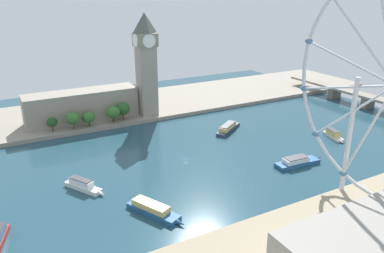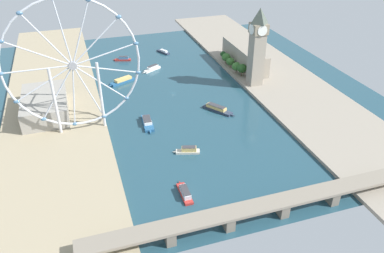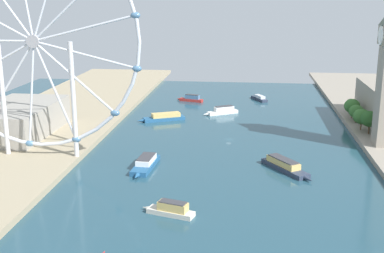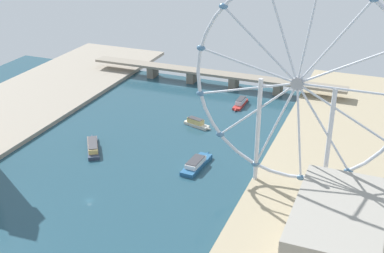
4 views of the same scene
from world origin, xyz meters
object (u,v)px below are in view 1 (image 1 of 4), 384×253
Objects in this scene: tour_boat_5 at (228,128)px; tour_boat_2 at (333,135)px; parliament_block at (82,106)px; clock_tower at (146,63)px; tour_boat_0 at (298,162)px; tour_boat_3 at (83,185)px; tour_boat_7 at (153,209)px.

tour_boat_2 is at bearing -73.85° from tour_boat_5.
parliament_block is at bearing 108.51° from tour_boat_5.
tour_boat_0 is at bearing 19.25° from clock_tower.
tour_boat_3 is 45.96m from tour_boat_7.
parliament_block is at bearing -111.54° from tour_boat_2.
tour_boat_3 reaches higher than tour_boat_5.
tour_boat_2 is 176.86m from tour_boat_3.
tour_boat_2 is at bearing 25.29° from tour_boat_0.
parliament_block is 2.54× the size of tour_boat_0.
parliament_block is at bearing 128.25° from tour_boat_0.
clock_tower reaches higher than tour_boat_2.
clock_tower is 2.40× the size of tour_boat_0.
clock_tower is 152.17m from tour_boat_2.
tour_boat_0 is 69.94m from tour_boat_5.
tour_boat_2 is at bearing 42.90° from clock_tower.
tour_boat_7 is (7.07, -98.36, 0.05)m from tour_boat_0.
clock_tower is at bearing 110.98° from tour_boat_3.
tour_boat_2 is (-21.45, 54.52, 0.18)m from tour_boat_0.
tour_boat_7 is at bearing -62.75° from tour_boat_2.
tour_boat_3 is 123.94m from tour_boat_5.
tour_boat_3 is (96.02, -77.19, -43.00)m from clock_tower.
tour_boat_5 is at bearing 77.38° from tour_boat_3.
tour_boat_2 is 0.70× the size of tour_boat_5.
parliament_block is 147.53m from tour_boat_7.
tour_boat_3 is at bearing -38.79° from clock_tower.
parliament_block is 3.39× the size of tour_boat_3.
clock_tower reaches higher than tour_boat_3.
tour_boat_5 is at bearing 52.71° from parliament_block.
tour_boat_0 reaches higher than tour_boat_7.
parliament_block reaches higher than tour_boat_7.
tour_boat_5 is (70.08, 92.04, -12.31)m from parliament_block.
tour_boat_7 is (146.99, -2.45, -12.47)m from parliament_block.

